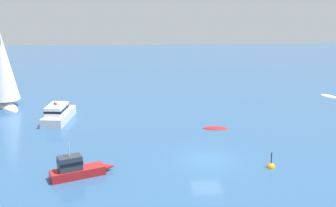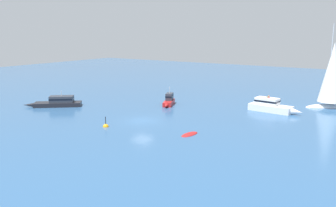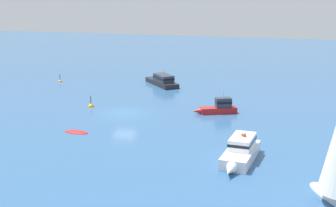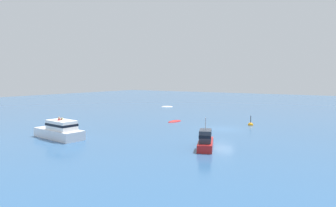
% 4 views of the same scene
% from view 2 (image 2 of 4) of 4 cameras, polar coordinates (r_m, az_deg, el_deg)
% --- Properties ---
extents(ground_plane, '(160.00, 160.00, 0.00)m').
position_cam_2_polar(ground_plane, '(44.70, -4.15, -2.78)').
color(ground_plane, '#2D5684').
extents(cabin_cruiser, '(7.38, 6.49, 2.33)m').
position_cam_2_polar(cabin_cruiser, '(55.51, -17.29, 0.22)').
color(cabin_cruiser, black).
rests_on(cabin_cruiser, ground).
extents(tender_1, '(1.35, 2.67, 0.38)m').
position_cam_2_polar(tender_1, '(38.71, 3.49, -5.03)').
color(tender_1, '#B21E1E').
rests_on(tender_1, ground).
extents(cabin_cruiser_1, '(7.51, 2.76, 2.23)m').
position_cam_2_polar(cabin_cruiser_1, '(51.61, 16.30, -0.39)').
color(cabin_cruiser_1, white).
rests_on(cabin_cruiser_1, ground).
extents(ketch, '(7.47, 5.94, 12.74)m').
position_cam_2_polar(ketch, '(56.98, 24.99, 3.90)').
color(ketch, white).
rests_on(ketch, ground).
extents(cabin_cruiser_2, '(2.81, 4.90, 2.76)m').
position_cam_2_polar(cabin_cruiser_2, '(54.08, 0.14, 0.47)').
color(cabin_cruiser_2, '#B21E1E').
rests_on(cabin_cruiser_2, ground).
extents(mooring_buoy, '(0.69, 0.69, 1.58)m').
position_cam_2_polar(mooring_buoy, '(42.37, -10.01, -3.71)').
color(mooring_buoy, orange).
rests_on(mooring_buoy, ground).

